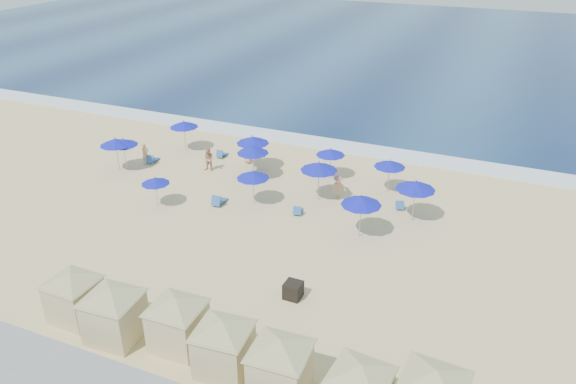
# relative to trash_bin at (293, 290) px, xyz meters

# --- Properties ---
(ground) EXTENTS (160.00, 160.00, 0.00)m
(ground) POSITION_rel_trash_bin_xyz_m (-5.67, 4.09, -0.41)
(ground) COLOR beige
(ground) RESTS_ON ground
(ocean) EXTENTS (160.00, 80.00, 0.06)m
(ocean) POSITION_rel_trash_bin_xyz_m (-5.67, 59.09, -0.38)
(ocean) COLOR #0E2651
(ocean) RESTS_ON ground
(surf_line) EXTENTS (160.00, 2.50, 0.08)m
(surf_line) POSITION_rel_trash_bin_xyz_m (-5.67, 19.59, -0.37)
(surf_line) COLOR white
(surf_line) RESTS_ON ground
(trash_bin) EXTENTS (0.83, 0.83, 0.82)m
(trash_bin) POSITION_rel_trash_bin_xyz_m (0.00, 0.00, 0.00)
(trash_bin) COLOR black
(trash_bin) RESTS_ON ground
(cabana_0) EXTENTS (4.32, 4.32, 2.71)m
(cabana_0) POSITION_rel_trash_bin_xyz_m (-8.54, -5.30, 1.14)
(cabana_0) COLOR beige
(cabana_0) RESTS_ON ground
(cabana_1) EXTENTS (4.59, 4.59, 2.88)m
(cabana_1) POSITION_rel_trash_bin_xyz_m (-6.01, -5.66, 1.24)
(cabana_1) COLOR beige
(cabana_1) RESTS_ON ground
(cabana_2) EXTENTS (4.42, 4.42, 2.78)m
(cabana_2) POSITION_rel_trash_bin_xyz_m (-3.19, -5.04, 1.18)
(cabana_2) COLOR beige
(cabana_2) RESTS_ON ground
(cabana_3) EXTENTS (4.39, 4.39, 2.76)m
(cabana_3) POSITION_rel_trash_bin_xyz_m (-0.69, -5.54, 1.17)
(cabana_3) COLOR beige
(cabana_3) RESTS_ON ground
(cabana_4) EXTENTS (4.51, 4.51, 2.83)m
(cabana_4) POSITION_rel_trash_bin_xyz_m (1.86, -5.71, 1.21)
(cabana_4) COLOR beige
(cabana_4) RESTS_ON ground
(cabana_5) EXTENTS (4.36, 4.36, 2.75)m
(cabana_5) POSITION_rel_trash_bin_xyz_m (4.99, -5.69, 1.16)
(cabana_5) COLOR beige
(cabana_5) RESTS_ON ground
(umbrella_0) EXTENTS (2.24, 2.24, 2.55)m
(umbrella_0) POSITION_rel_trash_bin_xyz_m (-17.39, 8.86, 1.80)
(umbrella_0) COLOR #A5A8AD
(umbrella_0) RESTS_ON ground
(umbrella_1) EXTENTS (2.13, 2.13, 2.43)m
(umbrella_1) POSITION_rel_trash_bin_xyz_m (-17.07, 9.26, 1.69)
(umbrella_1) COLOR #A5A8AD
(umbrella_1) RESTS_ON ground
(umbrella_2) EXTENTS (2.20, 2.20, 2.50)m
(umbrella_2) POSITION_rel_trash_bin_xyz_m (-15.03, 14.04, 1.76)
(umbrella_2) COLOR #A5A8AD
(umbrella_2) RESTS_ON ground
(umbrella_3) EXTENTS (1.79, 1.79, 2.04)m
(umbrella_3) POSITION_rel_trash_bin_xyz_m (-11.59, 5.35, 1.36)
(umbrella_3) COLOR #A5A8AD
(umbrella_3) RESTS_ON ground
(umbrella_4) EXTENTS (2.35, 2.35, 2.68)m
(umbrella_4) POSITION_rel_trash_bin_xyz_m (-8.48, 12.79, 1.91)
(umbrella_4) COLOR #A5A8AD
(umbrella_4) RESTS_ON ground
(umbrella_5) EXTENTS (2.22, 2.22, 2.53)m
(umbrella_5) POSITION_rel_trash_bin_xyz_m (-7.80, 11.41, 1.78)
(umbrella_5) COLOR #A5A8AD
(umbrella_5) RESTS_ON ground
(umbrella_6) EXTENTS (2.09, 2.09, 2.38)m
(umbrella_6) POSITION_rel_trash_bin_xyz_m (-6.09, 7.99, 1.65)
(umbrella_6) COLOR #A5A8AD
(umbrella_6) RESTS_ON ground
(umbrella_7) EXTENTS (2.03, 2.03, 2.31)m
(umbrella_7) POSITION_rel_trash_bin_xyz_m (-2.91, 13.58, 1.59)
(umbrella_7) COLOR #A5A8AD
(umbrella_7) RESTS_ON ground
(umbrella_8) EXTENTS (2.40, 2.40, 2.73)m
(umbrella_8) POSITION_rel_trash_bin_xyz_m (-2.51, 10.20, 1.95)
(umbrella_8) COLOR #A5A8AD
(umbrella_8) RESTS_ON ground
(umbrella_9) EXTENTS (2.08, 2.08, 2.36)m
(umbrella_9) POSITION_rel_trash_bin_xyz_m (1.36, 13.10, 1.64)
(umbrella_9) COLOR #A5A8AD
(umbrella_9) RESTS_ON ground
(umbrella_10) EXTENTS (2.38, 2.38, 2.71)m
(umbrella_10) POSITION_rel_trash_bin_xyz_m (3.70, 9.87, 1.94)
(umbrella_10) COLOR #A5A8AD
(umbrella_10) RESTS_ON ground
(umbrella_11) EXTENTS (2.33, 2.33, 2.65)m
(umbrella_11) POSITION_rel_trash_bin_xyz_m (1.28, 6.82, 1.89)
(umbrella_11) COLOR #A5A8AD
(umbrella_11) RESTS_ON ground
(beach_chair_0) EXTENTS (0.72, 1.30, 0.68)m
(beach_chair_0) POSITION_rel_trash_bin_xyz_m (-19.69, 12.52, -0.18)
(beach_chair_0) COLOR #2A5A9B
(beach_chair_0) RESTS_ON ground
(beach_chair_1) EXTENTS (0.78, 1.35, 0.70)m
(beach_chair_1) POSITION_rel_trash_bin_xyz_m (-16.04, 10.99, -0.17)
(beach_chair_1) COLOR #2A5A9B
(beach_chair_1) RESTS_ON ground
(beach_chair_2) EXTENTS (0.58, 1.21, 0.66)m
(beach_chair_2) POSITION_rel_trash_bin_xyz_m (-11.81, 13.98, -0.18)
(beach_chair_2) COLOR #2A5A9B
(beach_chair_2) RESTS_ON ground
(beach_chair_3) EXTENTS (0.68, 1.39, 0.75)m
(beach_chair_3) POSITION_rel_trash_bin_xyz_m (-8.13, 7.06, -0.15)
(beach_chair_3) COLOR #2A5A9B
(beach_chair_3) RESTS_ON ground
(beach_chair_4) EXTENTS (0.76, 1.21, 0.62)m
(beach_chair_4) POSITION_rel_trash_bin_xyz_m (-3.02, 7.93, -0.20)
(beach_chair_4) COLOR #2A5A9B
(beach_chair_4) RESTS_ON ground
(beach_chair_5) EXTENTS (0.77, 1.24, 0.63)m
(beach_chair_5) POSITION_rel_trash_bin_xyz_m (2.64, 11.14, -0.19)
(beach_chair_5) COLOR #2A5A9B
(beach_chair_5) RESTS_ON ground
(beachgoer_0) EXTENTS (0.47, 0.64, 1.61)m
(beachgoer_0) POSITION_rel_trash_bin_xyz_m (-16.35, 10.66, 0.40)
(beachgoer_0) COLOR tan
(beachgoer_0) RESTS_ON ground
(beachgoer_1) EXTENTS (0.89, 0.71, 1.75)m
(beachgoer_1) POSITION_rel_trash_bin_xyz_m (-11.34, 11.38, 0.46)
(beachgoer_1) COLOR tan
(beachgoer_1) RESTS_ON ground
(beachgoer_2) EXTENTS (1.27, 1.08, 1.71)m
(beachgoer_2) POSITION_rel_trash_bin_xyz_m (-1.35, 10.71, 0.44)
(beachgoer_2) COLOR tan
(beachgoer_2) RESTS_ON ground
(beachgoer_3) EXTENTS (0.90, 0.90, 1.58)m
(beachgoer_3) POSITION_rel_trash_bin_xyz_m (-9.37, 13.77, 0.38)
(beachgoer_3) COLOR tan
(beachgoer_3) RESTS_ON ground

